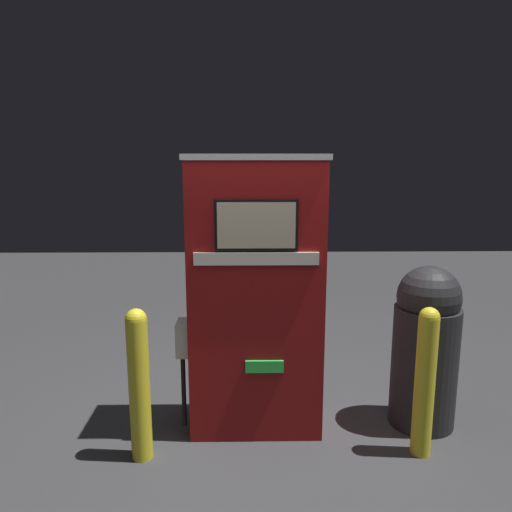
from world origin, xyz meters
The scene contains 5 objects.
ground_plane centered at (0.00, 0.00, 0.00)m, with size 14.00×14.00×0.00m, color #38383A.
gas_pump centered at (0.00, 0.23, 1.00)m, with size 1.04×0.50×1.99m.
safety_bollard centered at (-0.76, -0.17, 0.54)m, with size 0.14×0.14×1.04m.
trash_bin centered at (1.25, 0.24, 0.62)m, with size 0.48×0.48×1.21m.
safety_bollard_far centered at (1.11, -0.15, 0.54)m, with size 0.13×0.13×1.03m.
Camera 1 is at (-0.06, -3.19, 1.99)m, focal length 35.00 mm.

